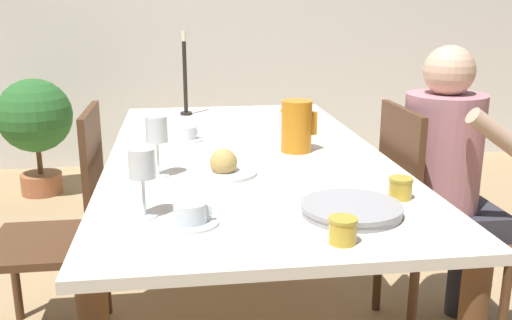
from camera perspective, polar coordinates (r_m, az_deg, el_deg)
wall_back at (r=4.72m, az=-4.96°, el=15.28°), size 10.00×0.06×2.60m
dining_table at (r=2.21m, az=-1.05°, el=-1.38°), size 1.02×1.99×0.76m
chair_person_side at (r=2.35m, az=16.48°, el=-5.80°), size 0.42×0.42×0.94m
chair_opposite at (r=2.31m, az=-18.49°, el=-6.28°), size 0.42×0.42×0.94m
person_seated at (r=2.34m, az=18.74°, el=-0.94°), size 0.39×0.41×1.16m
red_pitcher at (r=2.18m, az=4.07°, el=3.43°), size 0.14×0.12×0.20m
wine_glass_water at (r=1.87m, az=-9.89°, el=2.78°), size 0.07×0.07×0.20m
wine_glass_juice at (r=1.52m, az=-11.32°, el=-0.73°), size 0.07×0.07×0.19m
teacup_near_person at (r=1.49m, az=-6.58°, el=-5.49°), size 0.15×0.15×0.06m
teacup_across at (r=2.38m, az=-7.06°, el=2.54°), size 0.15×0.15×0.06m
serving_tray at (r=1.56m, az=9.52°, el=-4.88°), size 0.28×0.28×0.03m
bread_plate at (r=1.90m, az=-3.27°, el=-0.69°), size 0.22×0.22×0.09m
jam_jar_amber at (r=1.71m, az=14.25°, el=-2.64°), size 0.07×0.07×0.06m
jam_jar_red at (r=1.38m, az=8.68°, el=-6.86°), size 0.07×0.07×0.06m
candlestick_tall at (r=2.91m, az=-7.10°, el=7.82°), size 0.06×0.06×0.42m
potted_plant at (r=4.22m, az=-21.20°, el=3.64°), size 0.51×0.51×0.82m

